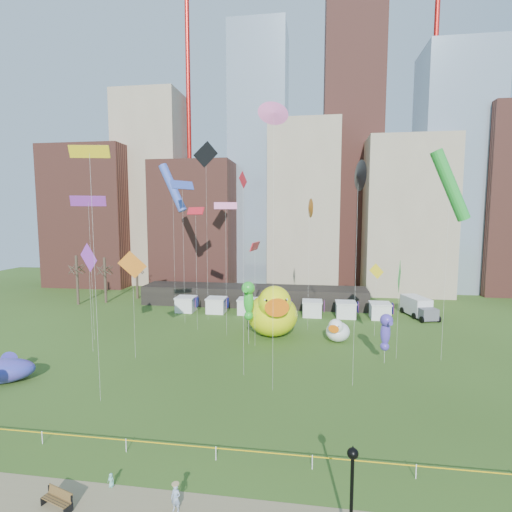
% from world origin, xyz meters
% --- Properties ---
extents(ground, '(160.00, 160.00, 0.00)m').
position_xyz_m(ground, '(0.00, 0.00, 0.00)').
color(ground, '#304916').
rests_on(ground, ground).
extents(skyline, '(101.00, 23.00, 68.00)m').
position_xyz_m(skyline, '(2.25, 61.06, 21.44)').
color(skyline, brown).
rests_on(skyline, ground).
extents(crane_left, '(23.00, 1.00, 76.00)m').
position_xyz_m(crane_left, '(-21.11, 64.00, 46.90)').
color(crane_left, red).
rests_on(crane_left, ground).
extents(crane_right, '(23.00, 1.00, 76.00)m').
position_xyz_m(crane_right, '(30.89, 64.00, 46.90)').
color(crane_right, red).
rests_on(crane_right, ground).
extents(pavilion, '(38.00, 6.00, 3.20)m').
position_xyz_m(pavilion, '(-4.00, 42.00, 1.60)').
color(pavilion, black).
rests_on(pavilion, ground).
extents(vendor_tents, '(33.24, 2.80, 2.40)m').
position_xyz_m(vendor_tents, '(1.02, 36.00, 1.11)').
color(vendor_tents, white).
rests_on(vendor_tents, ground).
extents(bare_trees, '(8.44, 6.44, 8.50)m').
position_xyz_m(bare_trees, '(-30.17, 40.54, 4.01)').
color(bare_trees, '#382B21').
rests_on(bare_trees, ground).
extents(caution_tape, '(50.00, 0.06, 0.90)m').
position_xyz_m(caution_tape, '(0.00, 0.00, 0.68)').
color(caution_tape, white).
rests_on(caution_tape, ground).
extents(big_duck, '(7.95, 9.51, 6.81)m').
position_xyz_m(big_duck, '(1.02, 25.42, 3.13)').
color(big_duck, '#F4FF0D').
rests_on(big_duck, ground).
extents(small_duck, '(3.74, 4.28, 3.02)m').
position_xyz_m(small_duck, '(9.03, 24.34, 1.38)').
color(small_duck, white).
rests_on(small_duck, ground).
extents(seahorse_green, '(1.68, 2.04, 7.58)m').
position_xyz_m(seahorse_green, '(-1.54, 22.00, 5.66)').
color(seahorse_green, silver).
rests_on(seahorse_green, ground).
extents(seahorse_purple, '(1.59, 1.83, 5.29)m').
position_xyz_m(seahorse_purple, '(13.44, 17.94, 3.68)').
color(seahorse_purple, silver).
rests_on(seahorse_purple, ground).
extents(whale_inflatable, '(6.38, 6.98, 2.49)m').
position_xyz_m(whale_inflatable, '(-22.39, 8.38, 1.14)').
color(whale_inflatable, '#5B3EAA').
rests_on(whale_inflatable, ground).
extents(park_bench, '(1.91, 1.11, 0.93)m').
position_xyz_m(park_bench, '(-7.25, -5.04, 0.51)').
color(park_bench, brown).
rests_on(park_bench, footpath).
extents(lamppost, '(0.52, 0.52, 4.98)m').
position_xyz_m(lamppost, '(7.75, -5.29, 3.05)').
color(lamppost, black).
rests_on(lamppost, footpath).
extents(box_truck, '(4.24, 7.27, 2.91)m').
position_xyz_m(box_truck, '(21.88, 38.02, 1.49)').
color(box_truck, silver).
rests_on(box_truck, ground).
extents(woman, '(0.60, 0.45, 1.46)m').
position_xyz_m(woman, '(-1.02, -4.41, 0.75)').
color(woman, silver).
rests_on(woman, footpath).
extents(toddler, '(0.30, 0.24, 0.80)m').
position_xyz_m(toddler, '(-5.29, -3.20, 0.42)').
color(toddler, silver).
rests_on(toddler, footpath).
extents(kite_0, '(0.80, 3.25, 12.28)m').
position_xyz_m(kite_0, '(-0.70, 21.58, 11.74)').
color(kite_0, silver).
rests_on(kite_0, ground).
extents(kite_1, '(1.72, 1.15, 24.59)m').
position_xyz_m(kite_1, '(2.55, 10.24, 23.58)').
color(kite_1, silver).
rests_on(kite_1, ground).
extents(kite_2, '(2.96, 2.37, 25.74)m').
position_xyz_m(kite_2, '(-9.16, 31.54, 23.52)').
color(kite_2, silver).
rests_on(kite_2, ground).
extents(kite_3, '(0.99, 3.24, 10.65)m').
position_xyz_m(kite_3, '(14.93, 19.50, 8.90)').
color(kite_3, silver).
rests_on(kite_3, ground).
extents(kite_4, '(3.11, 1.00, 20.72)m').
position_xyz_m(kite_4, '(-11.38, 6.15, 20.10)').
color(kite_4, silver).
rests_on(kite_4, ground).
extents(kite_5, '(2.46, 3.55, 20.08)m').
position_xyz_m(kite_5, '(-12.07, 29.71, 19.41)').
color(kite_5, silver).
rests_on(kite_5, ground).
extents(kite_6, '(0.75, 2.54, 17.53)m').
position_xyz_m(kite_6, '(5.41, 28.97, 16.25)').
color(kite_6, silver).
rests_on(kite_6, ground).
extents(kite_7, '(2.83, 1.48, 12.29)m').
position_xyz_m(kite_7, '(-18.50, 16.83, 10.61)').
color(kite_7, silver).
rests_on(kite_7, ground).
extents(kite_8, '(0.50, 1.52, 19.35)m').
position_xyz_m(kite_8, '(-0.53, 12.96, 17.49)').
color(kite_8, silver).
rests_on(kite_8, ground).
extents(kite_9, '(2.85, 1.12, 16.94)m').
position_xyz_m(kite_9, '(-4.86, 24.83, 16.39)').
color(kite_9, silver).
rests_on(kite_9, ground).
extents(kite_10, '(0.70, 2.64, 20.02)m').
position_xyz_m(kite_10, '(9.61, 12.10, 18.69)').
color(kite_10, silver).
rests_on(kite_10, ground).
extents(kite_11, '(4.45, 1.76, 22.05)m').
position_xyz_m(kite_11, '(19.55, 19.72, 18.36)').
color(kite_11, silver).
rests_on(kite_11, ground).
extents(kite_12, '(1.89, 0.67, 9.35)m').
position_xyz_m(kite_12, '(13.88, 27.30, 8.21)').
color(kite_12, silver).
rests_on(kite_12, ground).
extents(kite_13, '(4.42, 1.73, 23.06)m').
position_xyz_m(kite_13, '(-14.94, 33.70, 19.39)').
color(kite_13, silver).
rests_on(kite_13, ground).
extents(kite_14, '(2.76, 1.09, 11.62)m').
position_xyz_m(kite_14, '(-12.90, 15.76, 10.05)').
color(kite_14, silver).
rests_on(kite_14, ground).
extents(kite_15, '(3.87, 1.99, 17.63)m').
position_xyz_m(kite_15, '(-20.66, 20.74, 16.97)').
color(kite_15, silver).
rests_on(kite_15, ground).
extents(kite_16, '(2.88, 2.22, 16.39)m').
position_xyz_m(kite_16, '(-9.31, 26.72, 15.82)').
color(kite_16, silver).
rests_on(kite_16, ground).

